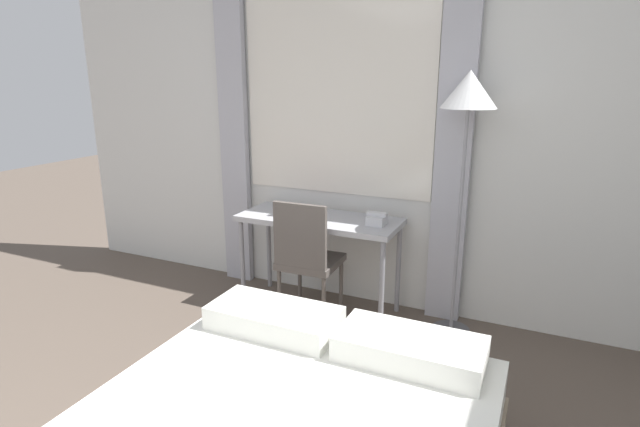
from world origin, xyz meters
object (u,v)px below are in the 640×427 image
(desk_chair, at_px, (307,255))
(book, at_px, (302,214))
(telephone, at_px, (377,219))
(desk, at_px, (319,226))
(standing_lamp, at_px, (468,112))

(desk_chair, relative_size, book, 3.61)
(telephone, height_order, book, telephone)
(telephone, bearing_deg, desk, 179.40)
(desk_chair, bearing_deg, telephone, 26.10)
(desk, bearing_deg, desk_chair, -87.23)
(standing_lamp, relative_size, telephone, 12.62)
(desk_chair, bearing_deg, book, 121.28)
(standing_lamp, height_order, telephone, standing_lamp)
(desk_chair, distance_m, telephone, 0.55)
(telephone, bearing_deg, book, -177.28)
(desk, xyz_separation_m, book, (-0.12, -0.03, 0.08))
(desk, height_order, book, book)
(book, bearing_deg, standing_lamp, 3.36)
(book, bearing_deg, telephone, 2.72)
(standing_lamp, bearing_deg, book, -176.64)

